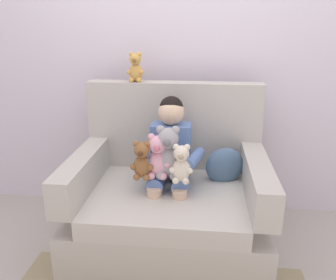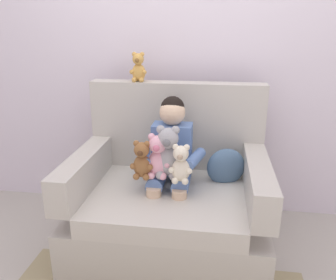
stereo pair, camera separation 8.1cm
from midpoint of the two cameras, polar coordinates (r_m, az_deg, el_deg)
name	(u,v)px [view 2 (the right image)]	position (r m, az deg, el deg)	size (l,w,h in m)	color
ground_plane	(169,246)	(2.51, 1.15, -17.16)	(8.00, 8.00, 0.00)	#ADA89E
back_wall	(182,47)	(2.71, 3.16, 15.02)	(6.00, 0.10, 2.60)	silver
armchair	(170,200)	(2.38, 1.36, -9.92)	(1.25, 0.94, 1.08)	#BCB7AD
seated_child	(171,154)	(2.26, 1.49, -2.32)	(0.45, 0.39, 0.82)	#597AB7
plush_cream	(181,165)	(2.07, 3.24, -4.08)	(0.14, 0.12, 0.24)	silver
plush_brown	(142,161)	(2.13, -3.23, -3.44)	(0.14, 0.12, 0.24)	brown
plush_pink	(158,157)	(2.13, -0.59, -2.83)	(0.17, 0.14, 0.28)	#EAA8BC
plush_grey	(168,153)	(2.13, 1.08, -2.22)	(0.20, 0.16, 0.33)	#9E9EA3
plush_honey_on_backrest	(138,68)	(2.49, -3.96, 11.77)	(0.12, 0.10, 0.21)	gold
throw_pillow	(226,167)	(2.39, 10.49, -4.40)	(0.26, 0.12, 0.26)	slate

